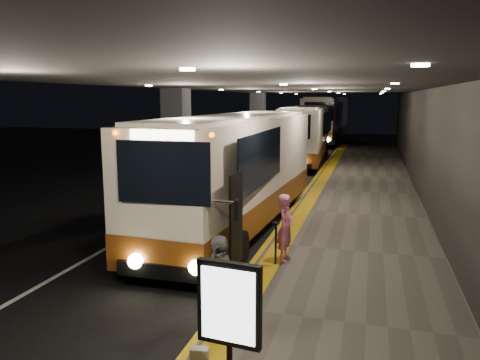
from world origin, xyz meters
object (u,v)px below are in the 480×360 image
Objects in this scene: passenger_waiting_grey at (220,287)px; stanchion_post at (276,244)px; bag_plain at (199,359)px; info_sign at (229,307)px; coach_main at (238,176)px; coach_third at (326,121)px; coach_second at (306,136)px; passenger_boarding at (286,227)px.

stanchion_post is at bearing 164.53° from passenger_waiting_grey.
info_sign is (0.59, -0.44, 1.09)m from bag_plain.
coach_third is (-0.18, 30.42, 0.29)m from coach_main.
passenger_waiting_grey is (1.90, -37.47, -0.92)m from coach_third.
info_sign is (0.59, -1.44, 0.38)m from passenger_waiting_grey.
coach_second is 6.35× the size of passenger_waiting_grey.
bag_plain is (1.72, -8.05, -1.34)m from coach_main.
passenger_waiting_grey is (-0.35, -4.00, 0.06)m from passenger_boarding.
stanchion_post is (2.03, -19.53, -1.00)m from coach_second.
coach_second is 33.32× the size of bag_plain.
coach_main is at bearing -92.22° from coach_second.
passenger_boarding is (2.25, -33.47, -0.98)m from coach_third.
passenger_boarding is at bearing 67.28° from stanchion_post.
bag_plain is 0.33× the size of stanchion_post.
info_sign is at bearing -71.78° from coach_main.
info_sign is at bearing -36.87° from bag_plain.
coach_main is at bearing -87.67° from coach_third.
coach_third reaches higher than coach_main.
coach_second reaches higher than passenger_waiting_grey.
stanchion_post is at bearing -84.48° from coach_third.
coach_second is 0.86× the size of coach_third.
passenger_waiting_grey reaches higher than stanchion_post.
coach_main reaches higher than stanchion_post.
coach_second is 19.28m from passenger_boarding.
coach_main is 8.81m from info_sign.
bag_plain is at bearing -12.42° from passenger_waiting_grey.
stanchion_post is (2.09, -33.86, -1.29)m from coach_third.
coach_third is 33.56m from passenger_boarding.
coach_main reaches higher than bag_plain.
coach_third is at bearing 93.37° from coach_main.
passenger_boarding is (2.19, -19.14, -0.69)m from coach_second.
passenger_boarding is at bearing 98.63° from info_sign.
stanchion_post is (-0.40, 5.06, -0.74)m from info_sign.
info_sign reaches higher than stanchion_post.
bag_plain is at bearing -92.39° from stanchion_post.
coach_main is 0.86× the size of coach_third.
coach_main is at bearing 40.13° from passenger_boarding.
passenger_waiting_grey is at bearing -88.12° from coach_second.
stanchion_post is at bearing 87.61° from bag_plain.
coach_second reaches higher than bag_plain.
bag_plain is at bearing 149.25° from info_sign.
coach_third is 12.71× the size of stanchion_post.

